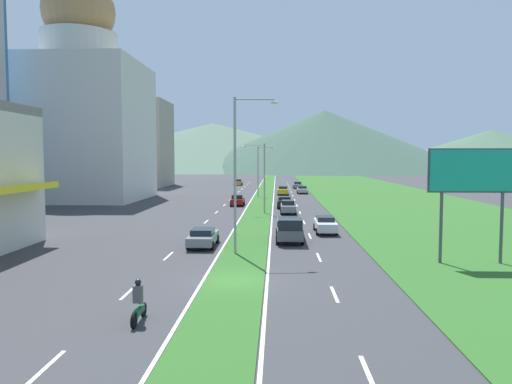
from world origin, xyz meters
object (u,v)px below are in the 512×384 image
car_6 (285,202)px  street_lamp_far (260,168)px  car_5 (302,190)px  pickup_truck_0 (290,230)px  car_2 (238,200)px  car_8 (297,185)px  billboard_roadside (473,176)px  car_1 (283,190)px  car_7 (288,207)px  car_3 (238,182)px  car_4 (203,237)px  street_lamp_near (239,166)px  motorcycle_rider (139,305)px  car_0 (325,224)px  street_lamp_mid (262,173)px

car_6 → street_lamp_far: bearing=-167.6°
car_5 → pickup_truck_0: bearing=-4.1°
street_lamp_far → car_2: (-2.63, -14.78, -4.19)m
street_lamp_far → car_8: (7.35, 23.46, -4.22)m
billboard_roadside → car_1: bearing=101.2°
car_2 → car_7: car_7 is taller
car_3 → car_8: bearing=-129.3°
billboard_roadside → car_2: 40.81m
car_3 → car_4: car_3 is taller
car_1 → car_7: 28.99m
street_lamp_near → car_1: size_ratio=2.58×
car_1 → motorcycle_rider: motorcycle_rider is taller
car_7 → pickup_truck_0: bearing=-1.0°
car_0 → car_7: 15.00m
car_5 → car_8: size_ratio=0.93×
car_1 → car_7: bearing=0.5°
car_4 → pickup_truck_0: bearing=-70.7°
car_8 → car_0: bearing=-0.2°
car_4 → pickup_truck_0: (6.56, 2.29, 0.26)m
street_lamp_far → motorcycle_rider: street_lamp_far is taller
car_3 → pickup_truck_0: (10.32, -78.41, 0.24)m
street_lamp_far → car_3: size_ratio=2.12×
street_lamp_mid → car_6: (2.83, 6.75, -4.05)m
street_lamp_mid → car_3: street_lamp_mid is taller
car_1 → street_lamp_near: bearing=-3.9°
car_1 → car_5: size_ratio=0.94×
street_lamp_far → street_lamp_near: bearing=-89.7°
pickup_truck_0 → car_6: bearing=180.0°
street_lamp_mid → billboard_roadside: 30.31m
street_lamp_near → car_2: bearing=94.8°
billboard_roadside → motorcycle_rider: (-17.79, -11.60, -4.79)m
car_2 → car_4: (-0.08, -31.16, -0.05)m
car_7 → car_4: bearing=-17.6°
street_lamp_near → car_0: 13.19m
car_4 → car_8: bearing=-8.3°
car_0 → car_5: size_ratio=1.06×
street_lamp_near → car_1: street_lamp_near is taller
street_lamp_far → car_4: (-2.72, -45.93, -4.24)m
car_6 → car_5: bearing=171.9°
street_lamp_mid → street_lamp_near: bearing=-91.9°
street_lamp_mid → car_7: bearing=4.6°
car_5 → car_8: car_8 is taller
car_1 → motorcycle_rider: bearing=-5.7°
car_1 → car_7: car_7 is taller
billboard_roadside → car_6: 35.75m
car_5 → motorcycle_rider: size_ratio=2.22×
motorcycle_rider → car_4: bearing=-0.2°
car_4 → car_6: car_6 is taller
car_3 → motorcycle_rider: (3.70, -97.64, 0.00)m
car_2 → car_3: 49.70m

